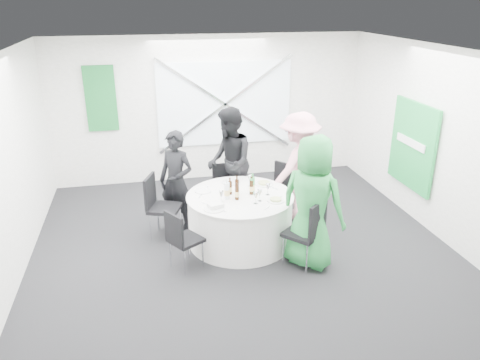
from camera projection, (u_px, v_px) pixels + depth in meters
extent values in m
plane|color=black|center=(243.00, 248.00, 6.86)|extent=(6.00, 6.00, 0.00)
plane|color=white|center=(243.00, 52.00, 5.83)|extent=(6.00, 6.00, 0.00)
plane|color=silver|center=(209.00, 109.00, 9.07)|extent=(6.00, 0.00, 6.00)
plane|color=silver|center=(328.00, 281.00, 3.62)|extent=(6.00, 0.00, 6.00)
plane|color=silver|center=(5.00, 175.00, 5.75)|extent=(0.00, 6.00, 6.00)
plane|color=silver|center=(440.00, 144.00, 6.94)|extent=(0.00, 6.00, 6.00)
cube|color=silver|center=(225.00, 104.00, 9.05)|extent=(2.60, 0.03, 1.60)
cube|color=silver|center=(225.00, 104.00, 9.02)|extent=(2.63, 0.05, 1.84)
cube|color=silver|center=(225.00, 104.00, 9.02)|extent=(2.63, 0.05, 1.84)
cube|color=#125D28|center=(101.00, 99.00, 8.51)|extent=(0.55, 0.04, 1.20)
cube|color=green|center=(412.00, 145.00, 7.54)|extent=(0.05, 1.20, 1.40)
cylinder|color=silver|center=(240.00, 220.00, 6.90)|extent=(1.52, 1.52, 0.74)
cylinder|color=silver|center=(240.00, 196.00, 6.76)|extent=(1.56, 1.56, 0.02)
cube|color=black|center=(225.00, 191.00, 7.80)|extent=(0.39, 0.39, 0.05)
cube|color=black|center=(223.00, 175.00, 7.88)|extent=(0.37, 0.05, 0.41)
cylinder|color=silver|center=(232.00, 198.00, 8.05)|extent=(0.02, 0.02, 0.39)
cylinder|color=silver|center=(215.00, 200.00, 7.98)|extent=(0.02, 0.02, 0.39)
cylinder|color=silver|center=(237.00, 206.00, 7.77)|extent=(0.02, 0.02, 0.39)
cylinder|color=silver|center=(218.00, 208.00, 7.70)|extent=(0.02, 0.02, 0.39)
cube|color=black|center=(165.00, 208.00, 7.02)|extent=(0.57, 0.57, 0.05)
cube|color=black|center=(150.00, 191.00, 6.95)|extent=(0.19, 0.41, 0.48)
cylinder|color=silver|center=(158.00, 217.00, 7.30)|extent=(0.02, 0.02, 0.46)
cylinder|color=silver|center=(150.00, 228.00, 6.97)|extent=(0.02, 0.02, 0.46)
cylinder|color=silver|center=(180.00, 219.00, 7.25)|extent=(0.02, 0.02, 0.46)
cylinder|color=silver|center=(174.00, 229.00, 6.92)|extent=(0.02, 0.02, 0.46)
cube|color=black|center=(278.00, 194.00, 7.57)|extent=(0.60, 0.60, 0.05)
cube|color=black|center=(285.00, 176.00, 7.63)|extent=(0.28, 0.34, 0.45)
cylinder|color=silver|center=(292.00, 207.00, 7.69)|extent=(0.02, 0.02, 0.43)
cylinder|color=silver|center=(274.00, 201.00, 7.89)|extent=(0.02, 0.02, 0.43)
cylinder|color=silver|center=(280.00, 214.00, 7.44)|extent=(0.02, 0.02, 0.43)
cylinder|color=silver|center=(262.00, 208.00, 7.64)|extent=(0.02, 0.02, 0.43)
cube|color=black|center=(302.00, 233.00, 6.28)|extent=(0.63, 0.63, 0.05)
cube|color=black|center=(318.00, 220.00, 6.06)|extent=(0.35, 0.31, 0.48)
cylinder|color=silver|center=(307.00, 259.00, 6.13)|extent=(0.02, 0.02, 0.46)
cylinder|color=silver|center=(320.00, 248.00, 6.40)|extent=(0.02, 0.02, 0.46)
cylinder|color=silver|center=(283.00, 251.00, 6.33)|extent=(0.02, 0.02, 0.46)
cylinder|color=silver|center=(297.00, 241.00, 6.60)|extent=(0.02, 0.02, 0.46)
cube|color=black|center=(186.00, 240.00, 6.24)|extent=(0.53, 0.53, 0.05)
cube|color=black|center=(174.00, 229.00, 6.03)|extent=(0.23, 0.33, 0.42)
cylinder|color=silver|center=(170.00, 254.00, 6.32)|extent=(0.02, 0.02, 0.40)
cylinder|color=silver|center=(185.00, 263.00, 6.11)|extent=(0.02, 0.02, 0.40)
cylinder|color=silver|center=(189.00, 246.00, 6.52)|extent=(0.02, 0.02, 0.40)
cylinder|color=silver|center=(203.00, 254.00, 6.31)|extent=(0.02, 0.02, 0.40)
imported|color=black|center=(176.00, 181.00, 7.19)|extent=(0.69, 0.65, 1.58)
imported|color=black|center=(229.00, 163.00, 7.63)|extent=(0.52, 0.90, 1.82)
imported|color=pink|center=(299.00, 167.00, 7.50)|extent=(1.26, 1.04, 1.78)
imported|color=#24873D|center=(312.00, 203.00, 6.15)|extent=(1.05, 1.04, 1.83)
cylinder|color=silver|center=(231.00, 182.00, 7.22)|extent=(0.29, 0.29, 0.01)
cylinder|color=silver|center=(203.00, 191.00, 6.90)|extent=(0.24, 0.24, 0.01)
cylinder|color=silver|center=(264.00, 184.00, 7.15)|extent=(0.27, 0.27, 0.01)
cylinder|color=#8FA75A|center=(264.00, 183.00, 7.14)|extent=(0.18, 0.18, 0.02)
cylinder|color=silver|center=(276.00, 201.00, 6.57)|extent=(0.24, 0.24, 0.01)
cylinder|color=#8FA75A|center=(276.00, 199.00, 6.56)|extent=(0.16, 0.16, 0.02)
cylinder|color=silver|center=(214.00, 209.00, 6.32)|extent=(0.28, 0.28, 0.01)
cube|color=silver|center=(216.00, 205.00, 6.33)|extent=(0.23, 0.19, 0.06)
cylinder|color=#361A09|center=(230.00, 188.00, 6.77)|extent=(0.06, 0.06, 0.19)
cylinder|color=#361A09|center=(230.00, 180.00, 6.72)|extent=(0.02, 0.02, 0.06)
cylinder|color=#DDC075|center=(230.00, 189.00, 6.78)|extent=(0.06, 0.06, 0.07)
cylinder|color=#361A09|center=(237.00, 187.00, 6.79)|extent=(0.06, 0.06, 0.21)
cylinder|color=#361A09|center=(237.00, 178.00, 6.74)|extent=(0.02, 0.02, 0.06)
cylinder|color=#DDC075|center=(237.00, 188.00, 6.80)|extent=(0.06, 0.06, 0.07)
cylinder|color=#361A09|center=(251.00, 187.00, 6.76)|extent=(0.06, 0.06, 0.22)
cylinder|color=#361A09|center=(252.00, 178.00, 6.71)|extent=(0.02, 0.02, 0.06)
cylinder|color=#DDC075|center=(251.00, 189.00, 6.77)|extent=(0.06, 0.06, 0.08)
cylinder|color=#361A09|center=(237.00, 193.00, 6.58)|extent=(0.06, 0.06, 0.21)
cylinder|color=#361A09|center=(237.00, 184.00, 6.53)|extent=(0.02, 0.02, 0.06)
cylinder|color=#DDC075|center=(237.00, 194.00, 6.59)|extent=(0.06, 0.06, 0.07)
cylinder|color=green|center=(252.00, 186.00, 6.78)|extent=(0.08, 0.08, 0.25)
cylinder|color=green|center=(252.00, 176.00, 6.72)|extent=(0.03, 0.03, 0.06)
cylinder|color=#DDC075|center=(252.00, 187.00, 6.79)|extent=(0.08, 0.08, 0.09)
cylinder|color=white|center=(227.00, 191.00, 6.60)|extent=(0.08, 0.08, 0.25)
cylinder|color=white|center=(227.00, 181.00, 6.54)|extent=(0.03, 0.03, 0.06)
cylinder|color=#DDC075|center=(227.00, 192.00, 6.61)|extent=(0.08, 0.08, 0.09)
cylinder|color=white|center=(256.00, 203.00, 6.49)|extent=(0.06, 0.06, 0.00)
cylinder|color=white|center=(256.00, 200.00, 6.47)|extent=(0.01, 0.01, 0.10)
cone|color=white|center=(256.00, 195.00, 6.45)|extent=(0.07, 0.07, 0.08)
cylinder|color=white|center=(250.00, 186.00, 7.09)|extent=(0.06, 0.06, 0.00)
cylinder|color=white|center=(250.00, 183.00, 7.07)|extent=(0.01, 0.01, 0.10)
cone|color=white|center=(250.00, 178.00, 7.04)|extent=(0.07, 0.07, 0.08)
cylinder|color=white|center=(221.00, 202.00, 6.54)|extent=(0.06, 0.06, 0.00)
cylinder|color=white|center=(221.00, 199.00, 6.52)|extent=(0.01, 0.01, 0.10)
cone|color=white|center=(221.00, 194.00, 6.49)|extent=(0.07, 0.07, 0.08)
cylinder|color=white|center=(268.00, 195.00, 6.78)|extent=(0.06, 0.06, 0.00)
cylinder|color=white|center=(268.00, 191.00, 6.76)|extent=(0.01, 0.01, 0.10)
cone|color=white|center=(268.00, 186.00, 6.74)|extent=(0.07, 0.07, 0.08)
cylinder|color=white|center=(260.00, 201.00, 6.58)|extent=(0.06, 0.06, 0.00)
cylinder|color=white|center=(260.00, 197.00, 6.56)|extent=(0.01, 0.01, 0.10)
cone|color=white|center=(260.00, 192.00, 6.53)|extent=(0.07, 0.07, 0.08)
cube|color=silver|center=(206.00, 188.00, 7.02)|extent=(0.07, 0.14, 0.01)
cube|color=silver|center=(200.00, 196.00, 6.72)|extent=(0.08, 0.14, 0.01)
cube|color=silver|center=(274.00, 188.00, 7.01)|extent=(0.09, 0.13, 0.01)
cube|color=silver|center=(260.00, 183.00, 7.21)|extent=(0.08, 0.14, 0.01)
cube|color=silver|center=(205.00, 204.00, 6.47)|extent=(0.10, 0.13, 0.01)
cube|color=silver|center=(222.00, 211.00, 6.27)|extent=(0.10, 0.13, 0.01)
cube|color=silver|center=(267.00, 208.00, 6.35)|extent=(0.12, 0.12, 0.01)
cube|color=silver|center=(280.00, 198.00, 6.66)|extent=(0.11, 0.13, 0.01)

